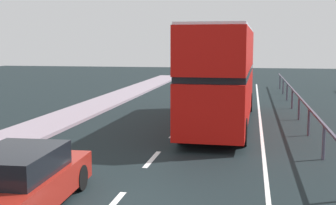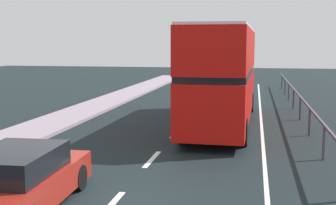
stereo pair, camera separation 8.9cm
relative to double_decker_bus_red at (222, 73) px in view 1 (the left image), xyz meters
name	(u,v)px [view 1 (the left image)]	position (x,y,z in m)	size (l,w,h in m)	color
lane_paint_markings	(227,133)	(0.34, -1.99, -2.32)	(3.63, 46.00, 0.01)	silver
bridge_side_railing	(309,113)	(3.55, -1.81, -1.40)	(0.10, 42.00, 1.13)	#494354
double_decker_bus_red	(222,73)	(0.00, 0.00, 0.00)	(2.70, 11.43, 4.33)	red
hatchback_car_near	(20,181)	(-3.64, -11.38, -1.66)	(2.01, 4.33, 1.38)	maroon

